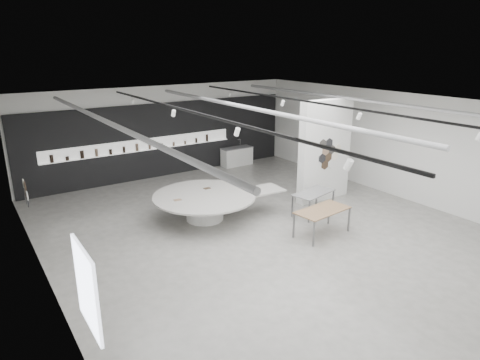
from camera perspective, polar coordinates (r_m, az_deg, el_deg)
room at (r=12.38m, az=2.67°, el=2.07°), size 12.02×14.02×3.82m
back_wall_display at (r=18.39m, az=-10.27°, el=5.25°), size 11.80×0.27×3.10m
partition_column at (r=15.47m, az=11.25°, el=3.85°), size 2.20×0.38×3.60m
display_island at (r=13.73m, az=-4.45°, el=-3.10°), size 4.29×3.47×0.84m
sample_table_wood at (r=12.75m, az=10.94°, el=-4.14°), size 1.77×1.02×0.79m
sample_table_stone at (r=14.27m, az=9.78°, el=-1.85°), size 1.61×1.05×0.76m
kitchen_counter at (r=19.93m, az=-0.42°, el=3.18°), size 1.51×0.59×1.18m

